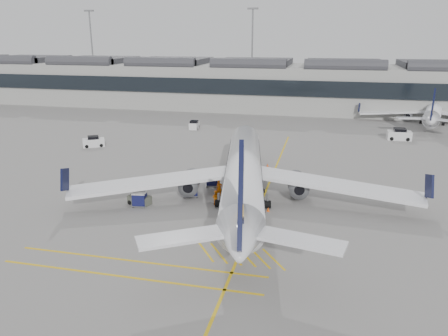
% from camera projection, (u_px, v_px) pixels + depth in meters
% --- Properties ---
extents(ground, '(220.00, 220.00, 0.00)m').
position_uv_depth(ground, '(160.00, 214.00, 46.45)').
color(ground, gray).
rests_on(ground, ground).
extents(terminal, '(200.00, 20.45, 12.40)m').
position_uv_depth(terminal, '(262.00, 84.00, 111.61)').
color(terminal, '#9E9E99').
rests_on(terminal, ground).
extents(light_masts, '(113.00, 0.60, 25.45)m').
position_uv_depth(light_masts, '(264.00, 49.00, 122.63)').
color(light_masts, slate).
rests_on(light_masts, ground).
extents(apron_markings, '(0.25, 60.00, 0.01)m').
position_uv_depth(apron_markings, '(266.00, 190.00, 53.57)').
color(apron_markings, gold).
rests_on(apron_markings, ground).
extents(airliner_main, '(38.59, 42.50, 11.38)m').
position_uv_depth(airliner_main, '(243.00, 173.00, 49.10)').
color(airliner_main, white).
rests_on(airliner_main, ground).
extents(airliner_far, '(29.99, 33.15, 8.97)m').
position_uv_depth(airliner_far, '(434.00, 111.00, 93.16)').
color(airliner_far, white).
rests_on(airliner_far, ground).
extents(belt_loader, '(4.19, 1.91, 1.66)m').
position_uv_depth(belt_loader, '(244.00, 190.00, 52.12)').
color(belt_loader, silver).
rests_on(belt_loader, ground).
extents(baggage_cart_a, '(1.70, 1.42, 1.74)m').
position_uv_depth(baggage_cart_a, '(237.00, 195.00, 49.38)').
color(baggage_cart_a, gray).
rests_on(baggage_cart_a, ground).
extents(baggage_cart_b, '(1.98, 1.73, 1.85)m').
position_uv_depth(baggage_cart_b, '(213.00, 179.00, 54.77)').
color(baggage_cart_b, gray).
rests_on(baggage_cart_b, ground).
extents(baggage_cart_c, '(2.19, 1.98, 1.92)m').
position_uv_depth(baggage_cart_c, '(190.00, 188.00, 51.25)').
color(baggage_cart_c, gray).
rests_on(baggage_cart_c, ground).
extents(baggage_cart_d, '(1.68, 1.45, 1.61)m').
position_uv_depth(baggage_cart_d, '(140.00, 199.00, 48.31)').
color(baggage_cart_d, gray).
rests_on(baggage_cart_d, ground).
extents(ramp_agent_a, '(0.86, 0.75, 1.97)m').
position_uv_depth(ramp_agent_a, '(219.00, 188.00, 51.34)').
color(ramp_agent_a, orange).
rests_on(ramp_agent_a, ground).
extents(ramp_agent_b, '(0.88, 0.71, 1.72)m').
position_uv_depth(ramp_agent_b, '(216.00, 198.00, 48.73)').
color(ramp_agent_b, orange).
rests_on(ramp_agent_b, ground).
extents(pushback_tug, '(2.73, 2.08, 1.35)m').
position_uv_depth(pushback_tug, '(140.00, 199.00, 48.94)').
color(pushback_tug, '#53574A').
rests_on(pushback_tug, ground).
extents(safety_cone_nose, '(0.33, 0.33, 0.45)m').
position_uv_depth(safety_cone_nose, '(268.00, 165.00, 63.11)').
color(safety_cone_nose, '#F24C0A').
rests_on(safety_cone_nose, ground).
extents(safety_cone_engine, '(0.34, 0.34, 0.47)m').
position_uv_depth(safety_cone_engine, '(268.00, 209.00, 47.07)').
color(safety_cone_engine, '#F24C0A').
rests_on(safety_cone_engine, ground).
extents(service_van_left, '(3.95, 3.35, 1.82)m').
position_uv_depth(service_van_left, '(94.00, 142.00, 74.25)').
color(service_van_left, silver).
rests_on(service_van_left, ground).
extents(service_van_mid, '(1.90, 3.35, 1.65)m').
position_uv_depth(service_van_mid, '(194.00, 125.00, 88.42)').
color(service_van_mid, silver).
rests_on(service_van_mid, ground).
extents(service_van_right, '(4.13, 2.11, 2.11)m').
position_uv_depth(service_van_right, '(399.00, 135.00, 79.01)').
color(service_van_right, silver).
rests_on(service_van_right, ground).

